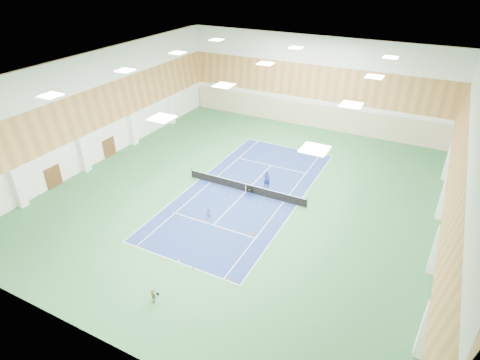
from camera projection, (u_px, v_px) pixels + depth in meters
name	position (u px, v px, depth m)	size (l,w,h in m)	color
ground	(246.00, 192.00, 40.37)	(40.00, 40.00, 0.00)	#2D693A
room_shell	(246.00, 137.00, 37.40)	(36.00, 40.00, 12.00)	white
wood_cladding	(246.00, 117.00, 36.42)	(36.00, 40.00, 8.00)	#BC8346
ceiling_light_grid	(247.00, 73.00, 34.48)	(21.40, 25.40, 0.06)	white
court_surface	(246.00, 192.00, 40.37)	(10.97, 23.77, 0.01)	navy
tennis_balls_scatter	(246.00, 191.00, 40.35)	(10.57, 22.77, 0.07)	#CDD023
tennis_net	(246.00, 187.00, 40.10)	(12.80, 0.10, 1.10)	black
back_curtain	(310.00, 115.00, 54.84)	(35.40, 0.16, 3.20)	#C6B793
door_left_a	(53.00, 177.00, 40.79)	(0.08, 1.80, 2.20)	#593319
door_left_b	(109.00, 147.00, 46.97)	(0.08, 1.80, 2.20)	#593319
coach	(267.00, 179.00, 40.64)	(0.71, 0.46, 1.94)	navy
child_court	(208.00, 213.00, 36.22)	(0.47, 0.37, 0.97)	gray
child_apron	(153.00, 296.00, 27.39)	(0.66, 0.27, 1.12)	#A0815B
ball_cart	(249.00, 192.00, 39.41)	(0.52, 0.52, 0.90)	black
cone_svc_a	(176.00, 212.00, 37.06)	(0.17, 0.17, 0.19)	#FF510D
cone_svc_b	(204.00, 220.00, 35.88)	(0.21, 0.21, 0.23)	#DF5A0B
cone_svc_c	(221.00, 229.00, 34.79)	(0.20, 0.20, 0.23)	#E24B0B
cone_svc_d	(253.00, 233.00, 34.24)	(0.22, 0.22, 0.24)	orange
cone_base_a	(140.00, 246.00, 32.72)	(0.17, 0.17, 0.19)	#FE560D
cone_base_b	(163.00, 259.00, 31.40)	(0.19, 0.19, 0.21)	#F9590D
cone_base_c	(193.00, 268.00, 30.48)	(0.18, 0.18, 0.20)	red
cone_base_d	(229.00, 279.00, 29.43)	(0.21, 0.21, 0.23)	orange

